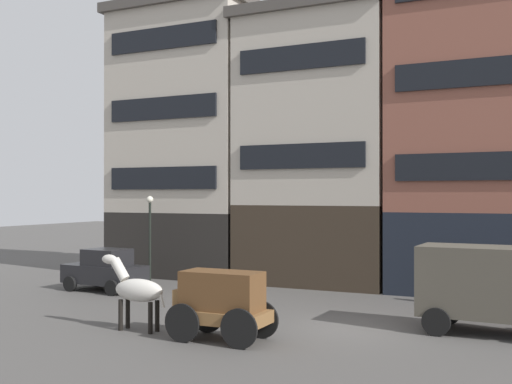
# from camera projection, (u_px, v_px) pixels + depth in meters

# --- Properties ---
(ground_plane) EXTENTS (120.00, 120.00, 0.00)m
(ground_plane) POSITION_uv_depth(u_px,v_px,m) (347.00, 328.00, 19.54)
(ground_plane) COLOR #4C4947
(building_far_left) EXTENTS (7.77, 5.83, 14.12)m
(building_far_left) POSITION_uv_depth(u_px,v_px,m) (191.00, 140.00, 33.23)
(building_far_left) COLOR black
(building_far_left) RESTS_ON ground_plane
(building_center_left) EXTENTS (7.54, 5.83, 12.96)m
(building_center_left) POSITION_uv_depth(u_px,v_px,m) (321.00, 146.00, 30.08)
(building_center_left) COLOR #33281E
(building_center_left) RESTS_ON ground_plane
(building_center_right) EXTENTS (7.33, 5.83, 14.99)m
(building_center_right) POSITION_uv_depth(u_px,v_px,m) (476.00, 117.00, 27.02)
(building_center_right) COLOR black
(building_center_right) RESTS_ON ground_plane
(cargo_wagon) EXTENTS (2.91, 1.52, 1.98)m
(cargo_wagon) POSITION_uv_depth(u_px,v_px,m) (220.00, 300.00, 17.92)
(cargo_wagon) COLOR brown
(cargo_wagon) RESTS_ON ground_plane
(draft_horse) EXTENTS (2.34, 0.61, 2.30)m
(draft_horse) POSITION_uv_depth(u_px,v_px,m) (136.00, 289.00, 19.20)
(draft_horse) COLOR beige
(draft_horse) RESTS_ON ground_plane
(delivery_truck_near) EXTENTS (4.40, 2.23, 2.62)m
(delivery_truck_near) POSITION_uv_depth(u_px,v_px,m) (488.00, 287.00, 18.71)
(delivery_truck_near) COLOR #333847
(delivery_truck_near) RESTS_ON ground_plane
(sedan_dark) EXTENTS (3.81, 2.08, 1.83)m
(sedan_dark) POSITION_uv_depth(u_px,v_px,m) (105.00, 270.00, 27.13)
(sedan_dark) COLOR black
(sedan_dark) RESTS_ON ground_plane
(pedestrian_officer) EXTENTS (0.44, 0.44, 1.79)m
(pedestrian_officer) POSITION_uv_depth(u_px,v_px,m) (457.00, 279.00, 23.63)
(pedestrian_officer) COLOR black
(pedestrian_officer) RESTS_ON ground_plane
(streetlamp_curbside) EXTENTS (0.32, 0.32, 4.12)m
(streetlamp_curbside) POSITION_uv_depth(u_px,v_px,m) (150.00, 226.00, 29.76)
(streetlamp_curbside) COLOR black
(streetlamp_curbside) RESTS_ON ground_plane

